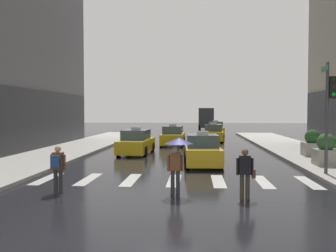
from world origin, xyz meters
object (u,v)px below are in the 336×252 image
object	(u,v)px
pedestrian_with_handbag	(245,171)
planter_mid_block	(312,144)
taxi_lead	(202,151)
pedestrian_with_umbrella	(178,150)
taxi_fifth	(215,129)
taxi_second	(136,143)
taxi_third	(173,137)
planter_near_corner	(326,151)
box_truck	(206,118)
traffic_light_pole	(329,102)
pedestrian_with_backpack	(58,165)
taxi_fourth	(213,134)

from	to	relation	value
pedestrian_with_handbag	planter_mid_block	world-z (taller)	planter_mid_block
taxi_lead	pedestrian_with_umbrella	size ratio (longest dim) A/B	2.38
taxi_fifth	taxi_second	bearing A→B (deg)	-107.05
taxi_third	taxi_second	bearing A→B (deg)	-107.54
taxi_third	taxi_lead	bearing A→B (deg)	-78.51
taxi_fifth	taxi_lead	bearing A→B (deg)	-94.64
pedestrian_with_handbag	taxi_third	bearing A→B (deg)	100.58
taxi_fifth	planter_near_corner	size ratio (longest dim) A/B	2.87
taxi_second	box_truck	world-z (taller)	box_truck
taxi_second	pedestrian_with_umbrella	world-z (taller)	pedestrian_with_umbrella
planter_near_corner	planter_mid_block	world-z (taller)	same
traffic_light_pole	planter_mid_block	bearing A→B (deg)	78.39
traffic_light_pole	box_truck	size ratio (longest dim) A/B	0.63
taxi_fifth	pedestrian_with_backpack	world-z (taller)	taxi_fifth
taxi_second	planter_mid_block	xyz separation A→B (m)	(11.04, -1.41, 0.15)
taxi_lead	taxi_second	bearing A→B (deg)	133.14
planter_near_corner	planter_mid_block	bearing A→B (deg)	82.06
taxi_fourth	pedestrian_with_backpack	bearing A→B (deg)	-105.89
taxi_second	planter_mid_block	world-z (taller)	taxi_second
traffic_light_pole	taxi_fifth	world-z (taller)	traffic_light_pole
taxi_lead	taxi_third	size ratio (longest dim) A/B	1.01
taxi_fifth	planter_mid_block	xyz separation A→B (m)	(4.65, -22.23, 0.15)
planter_near_corner	taxi_fourth	bearing A→B (deg)	106.70
planter_mid_block	taxi_lead	bearing A→B (deg)	-154.55
box_truck	planter_mid_block	size ratio (longest dim) A/B	4.74
taxi_fifth	box_truck	size ratio (longest dim) A/B	0.61
taxi_second	pedestrian_with_backpack	xyz separation A→B (m)	(-0.81, -11.82, 0.25)
taxi_second	planter_mid_block	bearing A→B (deg)	-7.29
taxi_second	pedestrian_with_backpack	world-z (taller)	taxi_second
taxi_fifth	planter_near_corner	world-z (taller)	taxi_fifth
taxi_third	pedestrian_with_handbag	xyz separation A→B (m)	(3.50, -18.76, 0.21)
taxi_second	taxi_third	size ratio (longest dim) A/B	1.01
pedestrian_with_backpack	traffic_light_pole	bearing A→B (deg)	20.45
pedestrian_with_backpack	pedestrian_with_handbag	distance (m)	6.39
taxi_fifth	planter_near_corner	distance (m)	26.45
box_truck	pedestrian_with_handbag	size ratio (longest dim) A/B	4.60
pedestrian_with_umbrella	pedestrian_with_handbag	xyz separation A→B (m)	(2.22, -0.60, -0.58)
taxi_fourth	taxi_fifth	distance (m)	9.99
box_truck	planter_mid_block	distance (m)	33.85
taxi_fourth	pedestrian_with_umbrella	distance (m)	22.63
taxi_fourth	taxi_lead	bearing A→B (deg)	-94.89
pedestrian_with_umbrella	pedestrian_with_backpack	bearing A→B (deg)	-177.63
taxi_second	traffic_light_pole	bearing A→B (deg)	-39.15
taxi_lead	taxi_third	bearing A→B (deg)	101.49
pedestrian_with_backpack	pedestrian_with_handbag	size ratio (longest dim) A/B	1.00
box_truck	pedestrian_with_handbag	bearing A→B (deg)	-90.01
pedestrian_with_umbrella	box_truck	bearing A→B (deg)	87.08
traffic_light_pole	pedestrian_with_umbrella	size ratio (longest dim) A/B	2.47
taxi_lead	planter_mid_block	xyz separation A→B (m)	(6.72, 3.20, 0.15)
pedestrian_with_umbrella	pedestrian_with_handbag	world-z (taller)	pedestrian_with_umbrella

